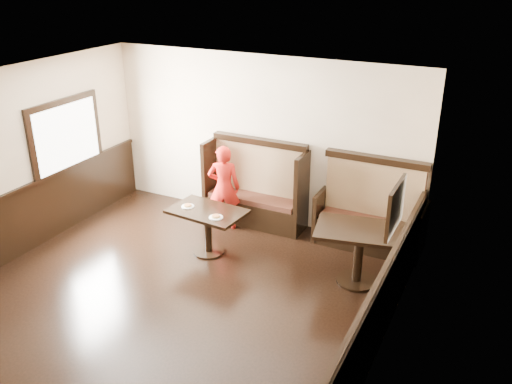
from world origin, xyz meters
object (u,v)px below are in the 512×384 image
Objects in this scene: booth_neighbor at (369,218)px; table_main at (208,220)px; table_neighbor at (359,243)px; booth_main at (256,193)px; child at (224,188)px.

booth_neighbor reaches higher than table_main.
booth_neighbor reaches higher than table_neighbor.
booth_main is 1.22× the size of child.
child is (-2.47, 0.65, 0.10)m from table_neighbor.
table_neighbor is at bearing -27.35° from booth_main.
booth_neighbor is 1.15× the size of child.
booth_neighbor reaches higher than child.
booth_main is at bearing 86.88° from table_main.
table_main is 2.29m from table_neighbor.
booth_main reaches higher than table_main.
booth_main is 1.30m from table_main.
table_main is (-0.18, -1.29, 0.02)m from booth_main.
booth_neighbor is 2.38m from child.
table_neighbor is (2.10, -1.08, 0.09)m from booth_main.
table_main is at bearing -98.11° from booth_main.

